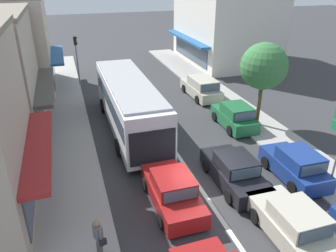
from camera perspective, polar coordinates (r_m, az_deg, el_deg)
The scene contains 15 objects.
ground_plane at distance 15.32m, azimuth 5.90°, elevation -11.10°, with size 140.00×140.00×0.00m, color #353538.
lane_centre_line at distance 18.44m, azimuth 1.02°, elevation -4.06°, with size 0.20×28.00×0.01m, color silver.
sidewalk_left at distance 19.48m, azimuth -20.35°, elevation -3.88°, with size 5.20×44.00×0.14m, color #A39E96.
kerb_right at distance 22.51m, azimuth 14.48°, elevation 0.97°, with size 2.80×44.00×0.12m, color #A39E96.
building_right_far at distance 36.54m, azimuth 10.11°, elevation 18.86°, with size 8.88×11.09×10.21m.
city_bus at distance 20.11m, azimuth -6.83°, elevation 4.27°, with size 2.79×10.87×3.23m.
sedan_behind_bus_mid at distance 14.11m, azimuth 0.78°, elevation -11.27°, with size 1.90×4.20×1.47m.
sedan_queue_far_back at distance 13.32m, azimuth 21.27°, elevation -15.97°, with size 1.90×4.20×1.47m.
sedan_behind_bus_near at distance 15.64m, azimuth 11.48°, elevation -7.75°, with size 1.94×4.22×1.47m.
parked_hatchback_kerb_second at distance 16.81m, azimuth 21.33°, elevation -6.42°, with size 1.88×3.74×1.54m.
parked_hatchback_kerb_third at distance 21.19m, azimuth 11.57°, elevation 1.63°, with size 1.87×3.73×1.54m.
parked_wagon_kerb_rear at distance 26.02m, azimuth 5.84°, elevation 6.64°, with size 2.02×4.54×1.58m.
traffic_light_downstreet at distance 29.02m, azimuth -15.65°, elevation 12.17°, with size 0.32×0.24×4.20m.
street_tree_right at distance 20.67m, azimuth 16.35°, elevation 9.91°, with size 2.82×2.82×5.33m.
pedestrian_with_handbag_near at distance 11.74m, azimuth -11.99°, elevation -18.45°, with size 0.41×0.65×1.63m.
Camera 1 is at (-5.19, -11.17, 9.11)m, focal length 35.00 mm.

